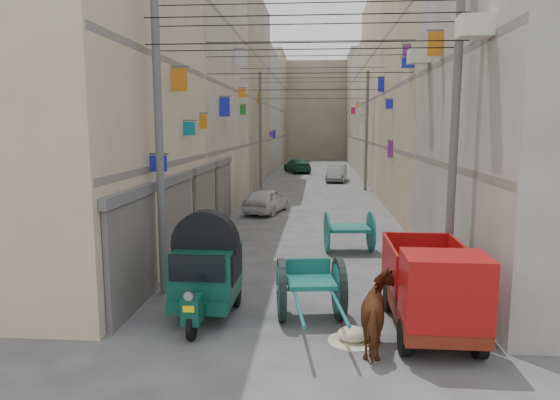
# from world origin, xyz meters

# --- Properties ---
(building_row_left) EXTENTS (8.00, 62.00, 14.00)m
(building_row_left) POSITION_xyz_m (-8.00, 34.13, 6.46)
(building_row_left) COLOR #C6B596
(building_row_left) RESTS_ON ground
(building_row_right) EXTENTS (8.00, 62.00, 14.00)m
(building_row_right) POSITION_xyz_m (8.00, 34.13, 6.46)
(building_row_right) COLOR #AAA59F
(building_row_right) RESTS_ON ground
(end_cap_building) EXTENTS (22.00, 10.00, 13.00)m
(end_cap_building) POSITION_xyz_m (0.00, 66.00, 6.50)
(end_cap_building) COLOR tan
(end_cap_building) RESTS_ON ground
(shutters_left) EXTENTS (0.18, 14.40, 2.88)m
(shutters_left) POSITION_xyz_m (-3.92, 10.38, 1.49)
(shutters_left) COLOR #505055
(shutters_left) RESTS_ON ground
(signboards) EXTENTS (8.22, 40.52, 5.67)m
(signboards) POSITION_xyz_m (-0.01, 21.66, 3.43)
(signboards) COLOR silver
(signboards) RESTS_ON ground
(ac_units) EXTENTS (0.70, 6.55, 3.35)m
(ac_units) POSITION_xyz_m (3.65, 7.67, 7.43)
(ac_units) COLOR silver
(ac_units) RESTS_ON ground
(utility_poles) EXTENTS (7.40, 22.20, 8.00)m
(utility_poles) POSITION_xyz_m (0.00, 17.00, 4.00)
(utility_poles) COLOR #5A5A5C
(utility_poles) RESTS_ON ground
(overhead_cables) EXTENTS (7.40, 22.52, 1.12)m
(overhead_cables) POSITION_xyz_m (0.00, 14.40, 6.77)
(overhead_cables) COLOR black
(overhead_cables) RESTS_ON ground
(auto_rickshaw) EXTENTS (1.52, 2.65, 1.86)m
(auto_rickshaw) POSITION_xyz_m (-2.14, 4.54, 1.09)
(auto_rickshaw) COLOR black
(auto_rickshaw) RESTS_ON ground
(tonga_cart) EXTENTS (1.63, 3.23, 1.40)m
(tonga_cart) POSITION_xyz_m (0.23, 4.49, 0.73)
(tonga_cart) COLOR black
(tonga_cart) RESTS_ON ground
(mini_truck) EXTENTS (1.63, 3.54, 1.98)m
(mini_truck) POSITION_xyz_m (2.73, 3.59, 0.95)
(mini_truck) COLOR black
(mini_truck) RESTS_ON ground
(second_cart) EXTENTS (1.73, 1.57, 1.41)m
(second_cart) POSITION_xyz_m (1.45, 10.74, 0.75)
(second_cart) COLOR #155D57
(second_cart) RESTS_ON ground
(feed_sack) EXTENTS (0.62, 0.49, 0.31)m
(feed_sack) POSITION_xyz_m (1.10, 3.37, 0.15)
(feed_sack) COLOR beige
(feed_sack) RESTS_ON ground
(horse) EXTENTS (0.95, 1.79, 1.46)m
(horse) POSITION_xyz_m (1.61, 3.00, 0.73)
(horse) COLOR brown
(horse) RESTS_ON ground
(distant_car_white) EXTENTS (2.34, 3.95, 1.26)m
(distant_car_white) POSITION_xyz_m (-2.21, 18.50, 0.63)
(distant_car_white) COLOR silver
(distant_car_white) RESTS_ON ground
(distant_car_grey) EXTENTS (1.87, 4.13, 1.32)m
(distant_car_grey) POSITION_xyz_m (1.85, 33.66, 0.66)
(distant_car_grey) COLOR slate
(distant_car_grey) RESTS_ON ground
(distant_car_green) EXTENTS (3.08, 4.92, 1.33)m
(distant_car_green) POSITION_xyz_m (-1.63, 41.38, 0.67)
(distant_car_green) COLOR #1B4F3A
(distant_car_green) RESTS_ON ground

